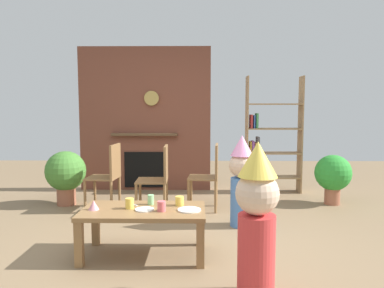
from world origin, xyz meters
The scene contains 19 objects.
ground_plane centered at (0.00, 0.00, 0.00)m, with size 12.00×12.00×0.00m, color #846B4C.
brick_fireplace_feature centered at (-0.67, 2.60, 1.19)m, with size 2.20×0.28×2.40m.
bookshelf centered at (1.38, 2.40, 0.87)m, with size 0.90×0.28×1.90m.
coffee_table centered at (-0.29, -0.27, 0.38)m, with size 1.15×0.62×0.45m.
paper_cup_near_left centered at (-0.42, -0.26, 0.50)m, with size 0.08×0.08×0.10m, color #F2CC4C.
paper_cup_near_right centered at (-0.12, -0.35, 0.49)m, with size 0.08×0.08×0.09m, color #E5666B.
paper_cup_center centered at (-0.24, -0.11, 0.50)m, with size 0.06×0.06×0.10m, color #8CD18C.
paper_cup_far_left centered at (0.04, -0.15, 0.49)m, with size 0.08×0.08×0.09m, color #F2CC4C.
paper_plate_front centered at (-0.28, -0.31, 0.45)m, with size 0.18×0.18×0.01m, color white.
paper_plate_rear centered at (0.14, -0.32, 0.45)m, with size 0.22×0.22×0.01m, color white.
birthday_cake_slice centered at (-0.75, -0.30, 0.49)m, with size 0.10×0.10×0.09m, color pink.
table_fork centered at (-0.43, -0.12, 0.45)m, with size 0.15×0.02×0.01m, color silver.
child_with_cone_hat centered at (0.64, -1.02, 0.61)m, with size 0.32×0.32×1.15m.
child_in_pink centered at (0.73, 0.61, 0.57)m, with size 0.30×0.30×1.07m.
dining_chair_left centered at (-0.99, 1.30, 0.51)m, with size 0.43×0.43×0.90m.
dining_chair_middle centered at (-0.29, 1.11, 0.51)m, with size 0.41×0.41×0.90m.
dining_chair_right centered at (0.38, 1.32, 0.51)m, with size 0.43×0.43×0.90m.
potted_plant_tall centered at (2.16, 1.62, 0.43)m, with size 0.52×0.52×0.72m.
potted_plant_short centered at (-1.68, 1.54, 0.46)m, with size 0.57×0.57×0.78m.
Camera 1 is at (0.21, -3.61, 1.38)m, focal length 34.32 mm.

